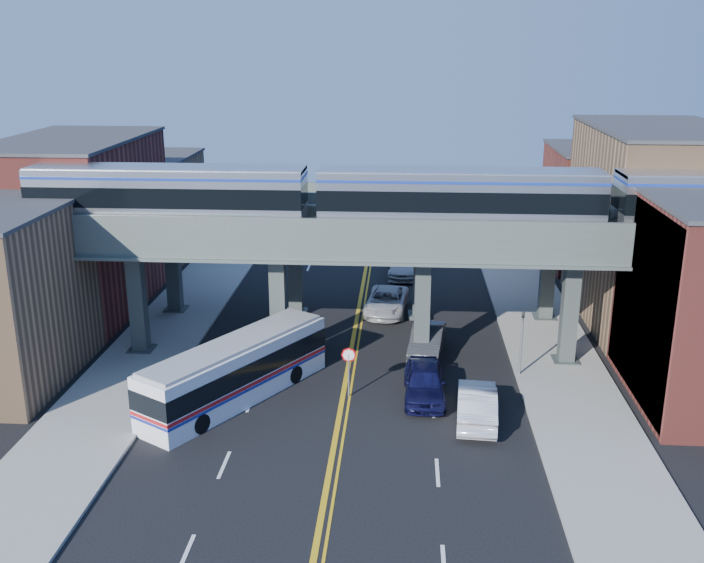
{
  "coord_description": "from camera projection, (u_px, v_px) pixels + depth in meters",
  "views": [
    {
      "loc": [
        2.89,
        -32.91,
        17.31
      ],
      "look_at": [
        0.29,
        5.53,
        5.28
      ],
      "focal_mm": 40.0,
      "sensor_mm": 36.0,
      "label": 1
    }
  ],
  "objects": [
    {
      "name": "sidewalk_west",
      "position": [
        161.0,
        338.0,
        46.92
      ],
      "size": [
        5.0,
        70.0,
        0.16
      ],
      "primitive_type": "cube",
      "color": "gray",
      "rests_on": "ground"
    },
    {
      "name": "car_lane_c",
      "position": [
        387.0,
        301.0,
        51.35
      ],
      "size": [
        3.08,
        5.75,
        1.53
      ],
      "primitive_type": "imported",
      "rotation": [
        0.0,
        0.0,
        -0.1
      ],
      "color": "silver",
      "rests_on": "ground"
    },
    {
      "name": "transit_bus",
      "position": [
        236.0,
        371.0,
        38.82
      ],
      "size": [
        8.03,
        10.88,
        2.9
      ],
      "rotation": [
        0.0,
        0.0,
        1.02
      ],
      "color": "white",
      "rests_on": "ground"
    },
    {
      "name": "building_west_c",
      "position": [
        143.0,
        207.0,
        64.3
      ],
      "size": [
        8.0,
        10.0,
        8.0
      ],
      "primitive_type": "cube",
      "color": "#8C6848",
      "rests_on": "ground"
    },
    {
      "name": "building_east_b",
      "position": [
        654.0,
        227.0,
        48.94
      ],
      "size": [
        8.0,
        14.0,
        12.0
      ],
      "primitive_type": "cube",
      "color": "#8C6848",
      "rests_on": "ground"
    },
    {
      "name": "transit_train",
      "position": [
        459.0,
        198.0,
        41.18
      ],
      "size": [
        46.08,
        2.89,
        3.36
      ],
      "color": "black",
      "rests_on": "elevated_viaduct_near"
    },
    {
      "name": "car_lane_d",
      "position": [
        404.0,
        265.0,
        59.42
      ],
      "size": [
        2.38,
        5.5,
        1.57
      ],
      "primitive_type": "imported",
      "rotation": [
        0.0,
        0.0,
        -0.03
      ],
      "color": "#ACADB1",
      "rests_on": "ground"
    },
    {
      "name": "car_lane_b",
      "position": [
        427.0,
        341.0,
        44.47
      ],
      "size": [
        2.38,
        5.21,
        1.66
      ],
      "primitive_type": "imported",
      "rotation": [
        0.0,
        0.0,
        -0.13
      ],
      "color": "#2E2E30",
      "rests_on": "ground"
    },
    {
      "name": "ground",
      "position": [
        338.0,
        424.0,
        36.68
      ],
      "size": [
        120.0,
        120.0,
        0.0
      ],
      "primitive_type": "plane",
      "color": "black",
      "rests_on": "ground"
    },
    {
      "name": "building_west_b",
      "position": [
        78.0,
        225.0,
        51.47
      ],
      "size": [
        8.0,
        14.0,
        11.0
      ],
      "primitive_type": "cube",
      "color": "maroon",
      "rests_on": "ground"
    },
    {
      "name": "car_parked_curb",
      "position": [
        477.0,
        404.0,
        36.8
      ],
      "size": [
        2.19,
        5.29,
        1.7
      ],
      "primitive_type": "imported",
      "rotation": [
        0.0,
        0.0,
        3.07
      ],
      "color": "silver",
      "rests_on": "ground"
    },
    {
      "name": "traffic_signal",
      "position": [
        522.0,
        336.0,
        41.12
      ],
      "size": [
        0.15,
        0.18,
        4.1
      ],
      "color": "slate",
      "rests_on": "ground"
    },
    {
      "name": "elevated_viaduct_near",
      "position": [
        350.0,
        247.0,
        42.37
      ],
      "size": [
        52.0,
        3.6,
        7.4
      ],
      "color": "#3A4342",
      "rests_on": "ground"
    },
    {
      "name": "sidewalk_east",
      "position": [
        550.0,
        348.0,
        45.44
      ],
      "size": [
        5.0,
        70.0,
        0.16
      ],
      "primitive_type": "cube",
      "color": "gray",
      "rests_on": "ground"
    },
    {
      "name": "elevated_viaduct_far",
      "position": [
        358.0,
        218.0,
        49.04
      ],
      "size": [
        52.0,
        3.6,
        7.4
      ],
      "color": "#3A4342",
      "rests_on": "ground"
    },
    {
      "name": "building_east_c",
      "position": [
        602.0,
        207.0,
        61.77
      ],
      "size": [
        8.0,
        10.0,
        9.0
      ],
      "primitive_type": "cube",
      "color": "maroon",
      "rests_on": "ground"
    },
    {
      "name": "stop_sign",
      "position": [
        349.0,
        364.0,
        39.0
      ],
      "size": [
        0.76,
        0.09,
        2.63
      ],
      "color": "slate",
      "rests_on": "ground"
    },
    {
      "name": "car_lane_a",
      "position": [
        424.0,
        382.0,
        39.09
      ],
      "size": [
        2.08,
        5.09,
        1.73
      ],
      "primitive_type": "imported",
      "rotation": [
        0.0,
        0.0,
        0.01
      ],
      "color": "black",
      "rests_on": "ground"
    },
    {
      "name": "mural_panel",
      "position": [
        642.0,
        307.0,
        38.14
      ],
      "size": [
        0.1,
        9.5,
        9.5
      ],
      "primitive_type": "cube",
      "color": "teal",
      "rests_on": "ground"
    }
  ]
}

